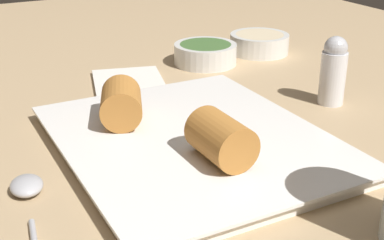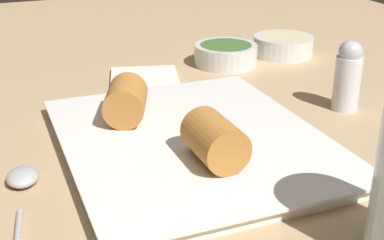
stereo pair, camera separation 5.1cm
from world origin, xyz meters
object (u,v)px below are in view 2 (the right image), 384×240
at_px(spoon, 22,188).
at_px(dipping_bowl_near, 226,54).
at_px(salt_shaker, 348,75).
at_px(dipping_bowl_far, 283,45).
at_px(napkin, 145,80).
at_px(serving_plate, 192,142).

bearing_deg(spoon, dipping_bowl_near, 130.42).
bearing_deg(spoon, salt_shaker, 98.97).
bearing_deg(salt_shaker, spoon, -81.03).
bearing_deg(dipping_bowl_far, dipping_bowl_near, -83.71).
relative_size(dipping_bowl_far, napkin, 0.73).
distance_m(dipping_bowl_near, dipping_bowl_far, 0.11).
bearing_deg(serving_plate, napkin, 175.75).
xyz_separation_m(serving_plate, napkin, (-0.22, 0.02, -0.00)).
xyz_separation_m(dipping_bowl_near, napkin, (0.03, -0.14, -0.01)).
xyz_separation_m(dipping_bowl_far, spoon, (0.29, -0.43, -0.01)).
bearing_deg(napkin, serving_plate, -4.25).
xyz_separation_m(spoon, napkin, (-0.24, 0.19, -0.00)).
relative_size(dipping_bowl_near, salt_shaker, 1.11).
xyz_separation_m(serving_plate, salt_shaker, (-0.03, 0.21, 0.03)).
distance_m(dipping_bowl_near, salt_shaker, 0.22).
relative_size(serving_plate, spoon, 1.63).
xyz_separation_m(serving_plate, dipping_bowl_near, (-0.25, 0.15, 0.01)).
height_order(serving_plate, salt_shaker, salt_shaker).
distance_m(serving_plate, spoon, 0.17).
distance_m(napkin, salt_shaker, 0.27).
bearing_deg(serving_plate, salt_shaker, 99.01).
xyz_separation_m(dipping_bowl_near, spoon, (0.27, -0.32, -0.01)).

